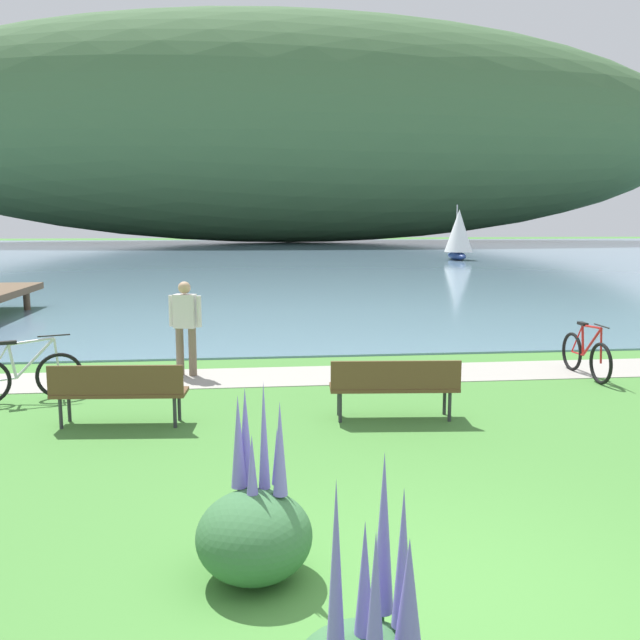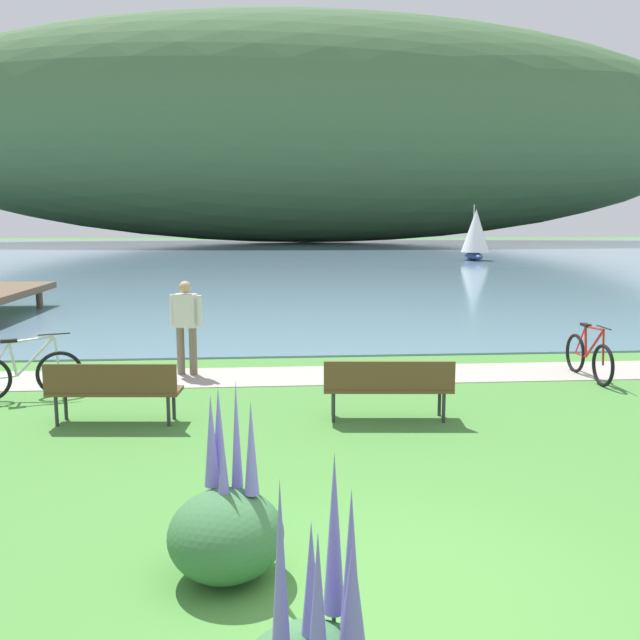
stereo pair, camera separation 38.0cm
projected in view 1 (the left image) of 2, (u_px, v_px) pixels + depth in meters
name	position (u px, v px, depth m)	size (l,w,h in m)	color
ground_plane	(430.00, 602.00, 4.97)	(200.00, 200.00, 0.00)	#478438
bay_water	(262.00, 255.00, 53.08)	(180.00, 80.00, 0.04)	#6B8EA8
distant_hillside	(288.00, 130.00, 80.14)	(101.98, 28.00, 26.62)	#42663D
shoreline_path	(321.00, 375.00, 12.16)	(60.00, 1.50, 0.01)	#A39E93
park_bench_near_camera	(394.00, 384.00, 9.40)	(1.83, 0.63, 0.88)	brown
park_bench_further_along	(119.00, 389.00, 9.12)	(1.83, 0.63, 0.88)	brown
bicycle_leaning_near_bench	(586.00, 355.00, 12.00)	(0.10, 1.77, 1.01)	black
bicycle_beside_path	(24.00, 376.00, 10.40)	(1.68, 0.66, 1.01)	black
person_at_shoreline	(185.00, 322.00, 12.01)	(0.59, 0.32, 1.71)	#72604C
echium_bush_beside_closest	(254.00, 529.00, 5.25)	(0.91, 0.91, 1.56)	#386B3D
sailboat_mid_bay	(459.00, 234.00, 45.88)	(1.95, 3.23, 3.76)	navy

